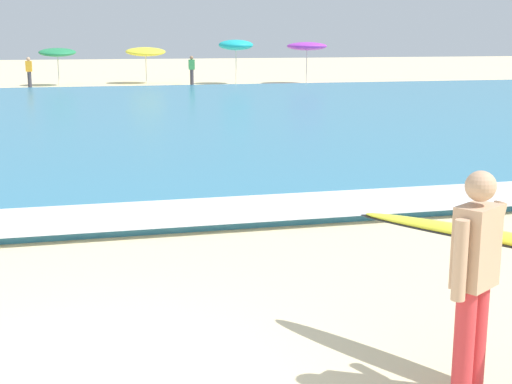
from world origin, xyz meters
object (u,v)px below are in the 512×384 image
Objects in this scene: surfer_with_board at (491,259)px; beach_umbrella_4 at (236,45)px; beach_umbrella_5 at (307,46)px; beachgoer_near_row_mid at (29,72)px; beach_umbrella_3 at (146,52)px; beach_umbrella_2 at (57,52)px; beachgoer_near_row_left at (192,70)px.

beach_umbrella_4 is (5.79, 35.18, 1.11)m from surfer_with_board.
surfer_with_board is 35.80m from beach_umbrella_5.
beach_umbrella_5 is 15.02m from beachgoer_near_row_mid.
beach_umbrella_4 is (4.86, -1.63, 0.38)m from beach_umbrella_3.
beach_umbrella_5 is (13.55, -1.66, 0.30)m from beach_umbrella_2.
beach_umbrella_2 is at bearing 48.86° from beachgoer_near_row_mid.
surfer_with_board is at bearing -83.91° from beach_umbrella_2.
beach_umbrella_4 is at bearing -18.53° from beach_umbrella_3.
beach_umbrella_2 is 4.84m from beach_umbrella_3.
beach_umbrella_3 is at bearing 88.55° from surfer_with_board.
beachgoer_near_row_mid is (-6.21, -2.33, -0.92)m from beach_umbrella_3.
beach_umbrella_4 is at bearing 3.64° from beachgoer_near_row_mid.
beach_umbrella_2 is at bearing 96.09° from surfer_with_board.
beachgoer_near_row_left is at bearing -170.21° from beach_umbrella_4.
beach_umbrella_5 is at bearing -15.08° from beach_umbrella_3.
beach_umbrella_2 is 2.35m from beachgoer_near_row_mid.
beach_umbrella_3 is 5.14m from beach_umbrella_4.
surfer_with_board is 1.57× the size of beachgoer_near_row_mid.
beach_umbrella_4 is at bearing 169.38° from beach_umbrella_5.
beachgoer_near_row_left is (-2.58, -0.44, -1.30)m from beach_umbrella_4.
beach_umbrella_4 reaches higher than beachgoer_near_row_left.
beach_umbrella_5 reaches higher than beachgoer_near_row_left.
beach_umbrella_4 is 1.07× the size of beach_umbrella_5.
beach_umbrella_5 reaches higher than surfer_with_board.
beachgoer_near_row_mid is (-1.42, -1.63, -0.93)m from beach_umbrella_2.
beachgoer_near_row_mid is at bearing -176.36° from beach_umbrella_4.
beach_umbrella_3 is at bearing 161.47° from beach_umbrella_4.
beachgoer_near_row_left and beachgoer_near_row_mid have the same top height.
beach_umbrella_2 is 1.31× the size of beachgoer_near_row_mid.
beachgoer_near_row_left is 1.00× the size of beachgoer_near_row_mid.
beach_umbrella_5 is (8.77, -2.36, 0.31)m from beach_umbrella_3.
surfer_with_board is 36.31m from beach_umbrella_2.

